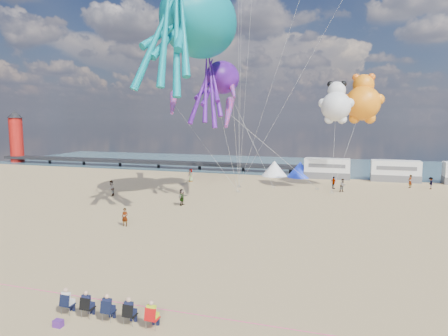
% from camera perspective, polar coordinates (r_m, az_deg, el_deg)
% --- Properties ---
extents(ground, '(120.00, 120.00, 0.00)m').
position_cam_1_polar(ground, '(24.87, -4.91, -14.34)').
color(ground, tan).
rests_on(ground, ground).
extents(water, '(120.00, 120.00, 0.00)m').
position_cam_1_polar(water, '(77.44, 10.59, 0.38)').
color(water, '#365A68').
rests_on(water, ground).
extents(pier, '(60.00, 3.00, 0.50)m').
position_cam_1_polar(pier, '(75.47, -12.07, 0.91)').
color(pier, black).
rests_on(pier, ground).
extents(lighthouse, '(2.60, 2.60, 9.00)m').
position_cam_1_polar(lighthouse, '(92.17, -27.53, 3.56)').
color(lighthouse, '#A5140F').
rests_on(lighthouse, ground).
extents(motorhome_0, '(6.60, 2.50, 3.00)m').
position_cam_1_polar(motorhome_0, '(61.93, 14.51, -0.05)').
color(motorhome_0, silver).
rests_on(motorhome_0, ground).
extents(motorhome_1, '(6.60, 2.50, 3.00)m').
position_cam_1_polar(motorhome_1, '(62.23, 23.27, -0.38)').
color(motorhome_1, silver).
rests_on(motorhome_1, ground).
extents(tent_white, '(4.00, 4.00, 2.40)m').
position_cam_1_polar(tent_white, '(62.84, 7.20, -0.05)').
color(tent_white, white).
rests_on(tent_white, ground).
extents(tent_blue, '(4.00, 4.00, 2.40)m').
position_cam_1_polar(tent_blue, '(62.27, 10.82, -0.19)').
color(tent_blue, '#1933CC').
rests_on(tent_blue, ground).
extents(spectator_row, '(6.10, 0.90, 1.30)m').
position_cam_1_polar(spectator_row, '(19.78, -16.13, -18.48)').
color(spectator_row, black).
rests_on(spectator_row, ground).
extents(cooler_purple, '(0.40, 0.30, 0.32)m').
position_cam_1_polar(cooler_purple, '(20.16, -22.60, -19.81)').
color(cooler_purple, '#4D2079').
rests_on(cooler_purple, ground).
extents(rope_line, '(34.00, 0.03, 0.03)m').
position_cam_1_polar(rope_line, '(20.72, -10.42, -19.00)').
color(rope_line, '#F2338C').
rests_on(rope_line, ground).
extents(standing_person, '(0.60, 0.42, 1.55)m').
position_cam_1_polar(standing_person, '(34.91, -13.98, -6.83)').
color(standing_person, tan).
rests_on(standing_person, ground).
extents(beachgoer_1, '(0.96, 0.94, 1.66)m').
position_cam_1_polar(beachgoer_1, '(51.06, 16.61, -2.41)').
color(beachgoer_1, '#7F6659').
rests_on(beachgoer_1, ground).
extents(beachgoer_2, '(0.59, 0.75, 1.54)m').
position_cam_1_polar(beachgoer_2, '(57.50, 27.42, -1.93)').
color(beachgoer_2, '#7F6659').
rests_on(beachgoer_2, ground).
extents(beachgoer_3, '(1.18, 1.14, 1.61)m').
position_cam_1_polar(beachgoer_3, '(53.04, 15.38, -2.04)').
color(beachgoer_3, '#7F6659').
rests_on(beachgoer_3, ground).
extents(beachgoer_4, '(0.52, 1.04, 1.72)m').
position_cam_1_polar(beachgoer_4, '(41.99, -6.03, -4.16)').
color(beachgoer_4, '#7F6659').
rests_on(beachgoer_4, ground).
extents(beachgoer_5, '(1.38, 1.60, 1.74)m').
position_cam_1_polar(beachgoer_5, '(57.21, 25.04, -1.74)').
color(beachgoer_5, '#7F6659').
rests_on(beachgoer_5, ground).
extents(beachgoer_6, '(0.74, 0.57, 1.82)m').
position_cam_1_polar(beachgoer_6, '(57.23, -4.77, -1.03)').
color(beachgoer_6, '#7F6659').
rests_on(beachgoer_6, ground).
extents(beachgoer_7, '(0.82, 1.02, 1.83)m').
position_cam_1_polar(beachgoer_7, '(48.38, -15.81, -2.81)').
color(beachgoer_7, '#7F6659').
rests_on(beachgoer_7, ground).
extents(sandbag_a, '(0.50, 0.35, 0.22)m').
position_cam_1_polar(sandbag_a, '(48.80, 2.02, -3.41)').
color(sandbag_a, gray).
rests_on(sandbag_a, ground).
extents(sandbag_b, '(0.50, 0.35, 0.22)m').
position_cam_1_polar(sandbag_b, '(52.33, 7.06, -2.73)').
color(sandbag_b, gray).
rests_on(sandbag_b, ground).
extents(sandbag_c, '(0.50, 0.35, 0.22)m').
position_cam_1_polar(sandbag_c, '(49.79, 15.12, -3.44)').
color(sandbag_c, gray).
rests_on(sandbag_c, ground).
extents(sandbag_d, '(0.50, 0.35, 0.22)m').
position_cam_1_polar(sandbag_d, '(52.03, 13.15, -2.93)').
color(sandbag_d, gray).
rests_on(sandbag_d, ground).
extents(sandbag_e, '(0.50, 0.35, 0.22)m').
position_cam_1_polar(sandbag_e, '(52.25, 2.15, -2.69)').
color(sandbag_e, gray).
rests_on(sandbag_e, ground).
extents(kite_octopus_teal, '(6.15, 12.50, 13.86)m').
position_cam_1_polar(kite_octopus_teal, '(42.30, -3.56, 20.23)').
color(kite_octopus_teal, '#087D87').
extents(kite_octopus_purple, '(5.37, 9.35, 10.05)m').
position_cam_1_polar(kite_octopus_purple, '(47.61, -0.22, 12.79)').
color(kite_octopus_purple, '#531492').
extents(kite_panda, '(4.78, 4.57, 5.94)m').
position_cam_1_polar(kite_panda, '(49.02, 15.70, 8.48)').
color(kite_panda, silver).
extents(kite_teddy_orange, '(6.46, 6.29, 7.18)m').
position_cam_1_polar(kite_teddy_orange, '(51.88, 19.21, 8.73)').
color(kite_teddy_orange, orange).
extents(windsock_left, '(4.01, 7.80, 7.97)m').
position_cam_1_polar(windsock_left, '(53.39, -7.30, 9.21)').
color(windsock_left, red).
extents(windsock_mid, '(2.42, 6.87, 6.82)m').
position_cam_1_polar(windsock_mid, '(44.49, 0.62, 7.89)').
color(windsock_mid, red).
extents(windsock_right, '(2.85, 5.14, 5.20)m').
position_cam_1_polar(windsock_right, '(46.17, 1.13, 11.47)').
color(windsock_right, red).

